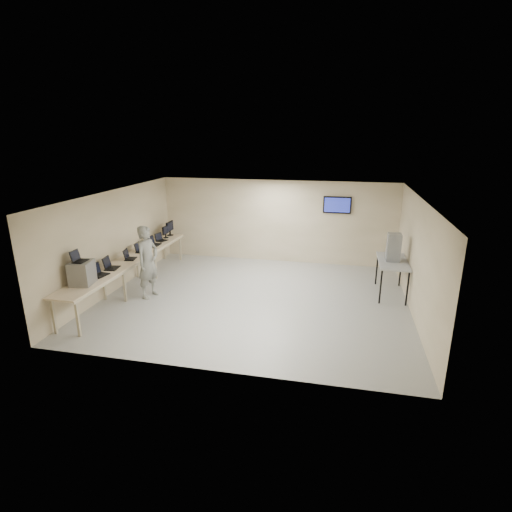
% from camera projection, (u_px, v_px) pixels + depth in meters
% --- Properties ---
extents(room, '(8.01, 7.01, 2.81)m').
position_uv_depth(room, '(256.00, 248.00, 10.40)').
color(room, '#ACABA0').
rests_on(room, ground).
extents(workbench, '(0.76, 6.00, 0.90)m').
position_uv_depth(workbench, '(131.00, 261.00, 11.26)').
color(workbench, beige).
rests_on(workbench, ground).
extents(equipment_box, '(0.55, 0.60, 0.55)m').
position_uv_depth(equipment_box, '(82.00, 273.00, 9.25)').
color(equipment_box, slate).
rests_on(equipment_box, workbench).
extents(laptop_on_box, '(0.29, 0.34, 0.26)m').
position_uv_depth(laptop_on_box, '(78.00, 259.00, 9.16)').
color(laptop_on_box, black).
rests_on(laptop_on_box, equipment_box).
extents(laptop_0, '(0.38, 0.43, 0.31)m').
position_uv_depth(laptop_0, '(98.00, 273.00, 9.87)').
color(laptop_0, black).
rests_on(laptop_0, workbench).
extents(laptop_1, '(0.38, 0.44, 0.31)m').
position_uv_depth(laptop_1, '(110.00, 266.00, 10.38)').
color(laptop_1, black).
rests_on(laptop_1, workbench).
extents(laptop_2, '(0.35, 0.40, 0.28)m').
position_uv_depth(laptop_2, '(129.00, 257.00, 11.17)').
color(laptop_2, black).
rests_on(laptop_2, workbench).
extents(laptop_3, '(0.32, 0.37, 0.28)m').
position_uv_depth(laptop_3, '(140.00, 249.00, 11.87)').
color(laptop_3, black).
rests_on(laptop_3, workbench).
extents(laptop_4, '(0.31, 0.38, 0.29)m').
position_uv_depth(laptop_4, '(153.00, 243.00, 12.58)').
color(laptop_4, black).
rests_on(laptop_4, workbench).
extents(laptop_5, '(0.36, 0.39, 0.26)m').
position_uv_depth(laptop_5, '(161.00, 239.00, 13.07)').
color(laptop_5, black).
rests_on(laptop_5, workbench).
extents(monitor_near, '(0.18, 0.41, 0.41)m').
position_uv_depth(monitor_near, '(165.00, 231.00, 13.41)').
color(monitor_near, black).
rests_on(monitor_near, workbench).
extents(monitor_far, '(0.22, 0.49, 0.49)m').
position_uv_depth(monitor_far, '(170.00, 227.00, 13.72)').
color(monitor_far, black).
rests_on(monitor_far, workbench).
extents(soldier, '(0.64, 0.81, 1.97)m').
position_uv_depth(soldier, '(148.00, 262.00, 10.65)').
color(soldier, '#5B5F56').
rests_on(soldier, ground).
extents(side_table, '(0.76, 1.63, 0.98)m').
position_uv_depth(side_table, '(393.00, 263.00, 10.82)').
color(side_table, '#9D9FA1').
rests_on(side_table, ground).
extents(storage_bins, '(0.35, 0.39, 0.74)m').
position_uv_depth(storage_bins, '(394.00, 247.00, 10.70)').
color(storage_bins, gray).
rests_on(storage_bins, side_table).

